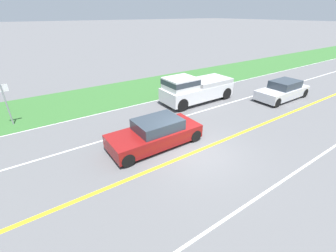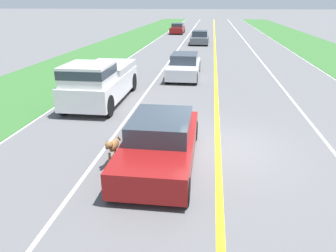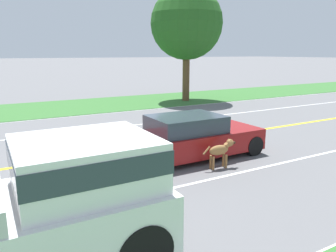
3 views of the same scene
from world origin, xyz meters
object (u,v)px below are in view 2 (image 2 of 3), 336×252
(dog, at_px, (113,147))
(car_trailing_mid, at_px, (200,38))
(car_trailing_far, at_px, (177,29))
(ego_car, at_px, (160,142))
(car_trailing_near, at_px, (184,66))
(pickup_truck, at_px, (100,81))

(dog, relative_size, car_trailing_mid, 0.24)
(car_trailing_mid, xyz_separation_m, car_trailing_far, (3.62, -11.83, 0.04))
(dog, relative_size, car_trailing_far, 0.24)
(ego_car, height_order, car_trailing_near, car_trailing_near)
(ego_car, xyz_separation_m, pickup_truck, (3.55, -5.52, 0.38))
(car_trailing_near, distance_m, car_trailing_far, 28.81)
(pickup_truck, xyz_separation_m, car_trailing_near, (-3.27, -5.88, -0.36))
(ego_car, bearing_deg, pickup_truck, -57.22)
(pickup_truck, height_order, car_trailing_mid, pickup_truck)
(dog, height_order, car_trailing_mid, car_trailing_mid)
(car_trailing_near, xyz_separation_m, car_trailing_far, (3.34, -28.62, 0.02))
(dog, bearing_deg, ego_car, -165.74)
(pickup_truck, bearing_deg, car_trailing_far, -89.89)
(ego_car, relative_size, car_trailing_far, 0.98)
(car_trailing_near, distance_m, car_trailing_mid, 16.80)
(ego_car, distance_m, car_trailing_far, 40.18)
(dog, distance_m, car_trailing_mid, 28.46)
(pickup_truck, relative_size, car_trailing_far, 1.17)
(car_trailing_mid, bearing_deg, dog, 87.41)
(pickup_truck, distance_m, car_trailing_near, 6.74)
(ego_car, xyz_separation_m, car_trailing_far, (3.62, -40.02, 0.03))
(car_trailing_near, relative_size, car_trailing_mid, 1.00)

